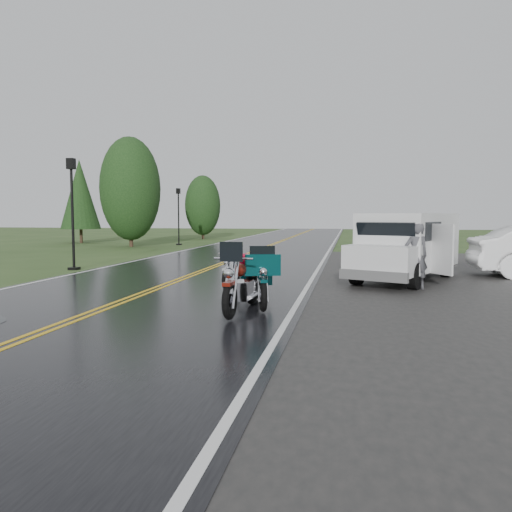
{
  "coord_description": "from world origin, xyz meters",
  "views": [
    {
      "loc": [
        4.89,
        -9.04,
        1.93
      ],
      "look_at": [
        2.8,
        2.0,
        1.0
      ],
      "focal_mm": 35.0,
      "sensor_mm": 36.0,
      "label": 1
    }
  ],
  "objects_px": {
    "motorcycle_silver": "(227,270)",
    "person_at_van": "(416,257)",
    "van_white": "(357,249)",
    "lamp_post_far_left": "(179,216)",
    "motorcycle_red": "(230,285)",
    "motorcycle_teal": "(263,282)",
    "lamp_post_near_left": "(72,214)"
  },
  "relations": [
    {
      "from": "motorcycle_silver",
      "to": "van_white",
      "type": "distance_m",
      "value": 3.74
    },
    {
      "from": "lamp_post_far_left",
      "to": "person_at_van",
      "type": "bearing_deg",
      "value": -54.23
    },
    {
      "from": "lamp_post_far_left",
      "to": "motorcycle_red",
      "type": "bearing_deg",
      "value": -68.36
    },
    {
      "from": "person_at_van",
      "to": "lamp_post_far_left",
      "type": "xyz_separation_m",
      "value": [
        -12.48,
        17.32,
        0.98
      ]
    },
    {
      "from": "motorcycle_teal",
      "to": "person_at_van",
      "type": "xyz_separation_m",
      "value": [
        3.3,
        3.82,
        0.21
      ]
    },
    {
      "from": "van_white",
      "to": "lamp_post_far_left",
      "type": "height_order",
      "value": "lamp_post_far_left"
    },
    {
      "from": "motorcycle_red",
      "to": "person_at_van",
      "type": "height_order",
      "value": "person_at_van"
    },
    {
      "from": "lamp_post_far_left",
      "to": "motorcycle_silver",
      "type": "bearing_deg",
      "value": -67.22
    },
    {
      "from": "van_white",
      "to": "person_at_van",
      "type": "distance_m",
      "value": 1.57
    },
    {
      "from": "motorcycle_red",
      "to": "motorcycle_silver",
      "type": "height_order",
      "value": "motorcycle_red"
    },
    {
      "from": "motorcycle_silver",
      "to": "van_white",
      "type": "xyz_separation_m",
      "value": [
        3.13,
        2.01,
        0.42
      ]
    },
    {
      "from": "person_at_van",
      "to": "lamp_post_near_left",
      "type": "distance_m",
      "value": 11.6
    },
    {
      "from": "motorcycle_red",
      "to": "lamp_post_near_left",
      "type": "distance_m",
      "value": 10.6
    },
    {
      "from": "lamp_post_near_left",
      "to": "lamp_post_far_left",
      "type": "xyz_separation_m",
      "value": [
        -1.27,
        14.55,
        -0.13
      ]
    },
    {
      "from": "motorcycle_silver",
      "to": "lamp_post_far_left",
      "type": "relative_size",
      "value": 0.54
    },
    {
      "from": "motorcycle_red",
      "to": "motorcycle_silver",
      "type": "xyz_separation_m",
      "value": [
        -0.84,
        3.21,
        -0.1
      ]
    },
    {
      "from": "motorcycle_red",
      "to": "motorcycle_teal",
      "type": "xyz_separation_m",
      "value": [
        0.45,
        0.84,
        -0.04
      ]
    },
    {
      "from": "motorcycle_teal",
      "to": "lamp_post_far_left",
      "type": "distance_m",
      "value": 23.08
    },
    {
      "from": "person_at_van",
      "to": "motorcycle_teal",
      "type": "bearing_deg",
      "value": 31.85
    },
    {
      "from": "van_white",
      "to": "lamp_post_near_left",
      "type": "xyz_separation_m",
      "value": [
        -9.74,
        2.22,
        0.96
      ]
    },
    {
      "from": "motorcycle_silver",
      "to": "person_at_van",
      "type": "height_order",
      "value": "person_at_van"
    },
    {
      "from": "motorcycle_silver",
      "to": "motorcycle_teal",
      "type": "bearing_deg",
      "value": -54.09
    },
    {
      "from": "van_white",
      "to": "motorcycle_red",
      "type": "bearing_deg",
      "value": -89.57
    },
    {
      "from": "person_at_van",
      "to": "van_white",
      "type": "bearing_deg",
      "value": -37.91
    },
    {
      "from": "lamp_post_far_left",
      "to": "lamp_post_near_left",
      "type": "bearing_deg",
      "value": -85.02
    },
    {
      "from": "motorcycle_red",
      "to": "person_at_van",
      "type": "distance_m",
      "value": 5.99
    },
    {
      "from": "motorcycle_red",
      "to": "van_white",
      "type": "xyz_separation_m",
      "value": [
        2.29,
        5.22,
        0.32
      ]
    },
    {
      "from": "motorcycle_red",
      "to": "motorcycle_silver",
      "type": "bearing_deg",
      "value": 107.06
    },
    {
      "from": "motorcycle_silver",
      "to": "person_at_van",
      "type": "distance_m",
      "value": 4.83
    },
    {
      "from": "person_at_van",
      "to": "lamp_post_near_left",
      "type": "bearing_deg",
      "value": -31.22
    },
    {
      "from": "motorcycle_teal",
      "to": "lamp_post_near_left",
      "type": "relative_size",
      "value": 0.55
    },
    {
      "from": "motorcycle_silver",
      "to": "person_at_van",
      "type": "xyz_separation_m",
      "value": [
        4.59,
        1.46,
        0.27
      ]
    }
  ]
}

